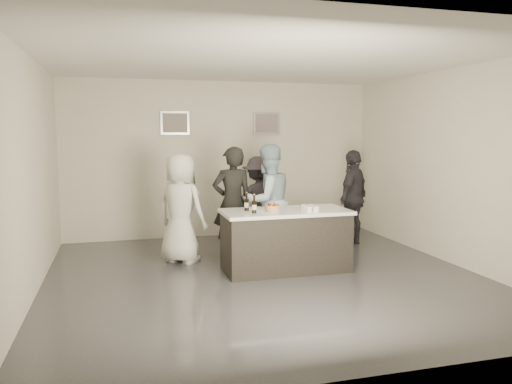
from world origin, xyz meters
TOP-DOWN VIEW (x-y plane):
  - floor at (0.00, 0.00)m, footprint 6.00×6.00m
  - ceiling at (0.00, 0.00)m, footprint 6.00×6.00m
  - wall_back at (0.00, 3.00)m, footprint 6.00×0.04m
  - wall_front at (0.00, -3.00)m, footprint 6.00×0.04m
  - wall_left at (-3.00, 0.00)m, footprint 0.04×6.00m
  - wall_right at (3.00, 0.00)m, footprint 0.04×6.00m
  - picture_left at (-0.90, 2.97)m, footprint 0.54×0.04m
  - picture_right at (0.90, 2.97)m, footprint 0.54×0.04m
  - bar_counter at (0.38, 0.26)m, footprint 1.86×0.86m
  - cake at (0.15, 0.17)m, footprint 0.21×0.21m
  - beer_bottle_a at (-0.18, 0.35)m, footprint 0.07×0.07m
  - beer_bottle_b at (-0.13, 0.12)m, footprint 0.07×0.07m
  - tumbler_cluster at (0.71, 0.12)m, footprint 0.19×0.30m
  - candles at (0.08, -0.06)m, footprint 0.24×0.08m
  - person_main_black at (-0.20, 1.18)m, footprint 0.67×0.45m
  - person_main_blue at (0.36, 1.11)m, footprint 1.06×0.93m
  - person_guest_left at (-1.04, 1.13)m, footprint 0.98×0.97m
  - person_guest_right at (2.11, 1.56)m, footprint 1.03×0.98m
  - person_guest_back at (0.45, 1.92)m, footprint 1.08×0.68m

SIDE VIEW (x-z plane):
  - floor at x=0.00m, z-range 0.00..0.00m
  - bar_counter at x=0.38m, z-range 0.00..0.90m
  - person_guest_back at x=0.45m, z-range 0.00..1.61m
  - person_guest_left at x=-1.04m, z-range 0.00..1.70m
  - person_guest_right at x=2.11m, z-range 0.00..1.71m
  - person_main_black at x=-0.20m, z-range 0.00..1.80m
  - candles at x=0.08m, z-range 0.90..0.91m
  - person_main_blue at x=0.36m, z-range 0.00..1.83m
  - cake at x=0.15m, z-range 0.90..0.98m
  - tumbler_cluster at x=0.71m, z-range 0.90..0.98m
  - beer_bottle_a at x=-0.18m, z-range 0.90..1.16m
  - beer_bottle_b at x=-0.13m, z-range 0.90..1.16m
  - wall_back at x=0.00m, z-range 0.00..3.00m
  - wall_front at x=0.00m, z-range 0.00..3.00m
  - wall_left at x=-3.00m, z-range 0.00..3.00m
  - wall_right at x=3.00m, z-range 0.00..3.00m
  - picture_left at x=-0.90m, z-range 1.98..2.42m
  - picture_right at x=0.90m, z-range 1.98..2.42m
  - ceiling at x=0.00m, z-range 3.00..3.00m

